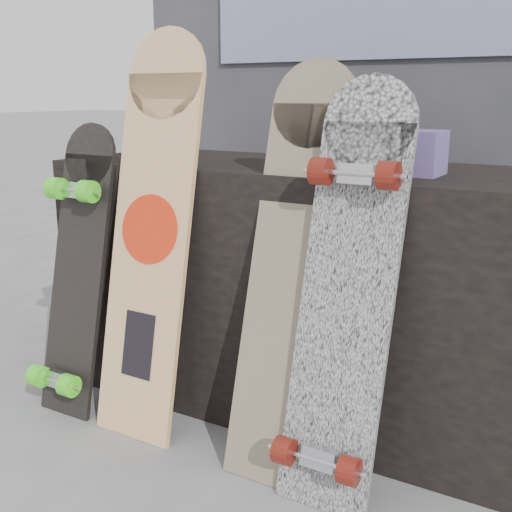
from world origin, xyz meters
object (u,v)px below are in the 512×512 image
Objects in this scene: longboard_geisha at (152,223)px; longboard_celtic at (294,257)px; vendor_table at (304,287)px; longboard_cascadia at (347,286)px; skateboard_dark at (76,267)px.

longboard_geisha is 0.47m from longboard_celtic.
longboard_celtic is (0.13, -0.33, 0.19)m from vendor_table.
longboard_cascadia is (0.64, -0.03, -0.09)m from longboard_geisha.
longboard_geisha reaches higher than vendor_table.
vendor_table is 0.51m from longboard_cascadia.
skateboard_dark is (-0.93, -0.01, -0.08)m from longboard_cascadia.
longboard_geisha is 1.30× the size of skateboard_dark.
vendor_table is 0.74m from skateboard_dark.
skateboard_dark is at bearing -147.53° from vendor_table.
longboard_geisha reaches higher than longboard_celtic.
skateboard_dark reaches higher than vendor_table.
skateboard_dark is at bearing -171.57° from longboard_geisha.
vendor_table is 1.72× the size of skateboard_dark.
vendor_table is 0.40m from longboard_celtic.
longboard_celtic is 1.20× the size of skateboard_dark.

